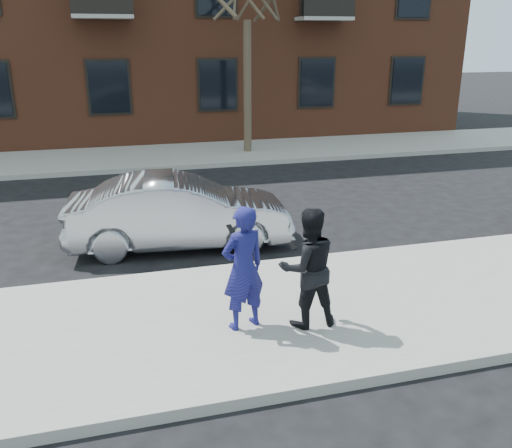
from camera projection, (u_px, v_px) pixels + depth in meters
name	position (u px, v px, depth m)	size (l,w,h in m)	color
ground	(128.00, 332.00, 7.39)	(100.00, 100.00, 0.00)	black
near_sidewalk	(129.00, 337.00, 7.14)	(50.00, 3.50, 0.15)	gray
near_curb	(124.00, 281.00, 8.78)	(50.00, 0.10, 0.15)	#999691
far_sidewalk	(112.00, 159.00, 17.63)	(50.00, 3.50, 0.15)	gray
far_curb	(113.00, 171.00, 15.99)	(50.00, 0.10, 0.15)	#999691
silver_sedan	(180.00, 212.00, 10.22)	(1.45, 4.17, 1.37)	#999BA3
man_hoodie	(243.00, 268.00, 6.98)	(0.70, 0.57, 1.68)	navy
man_peacoat	(308.00, 268.00, 7.06)	(0.80, 0.62, 1.63)	black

